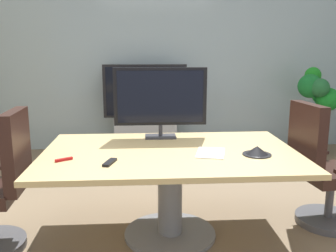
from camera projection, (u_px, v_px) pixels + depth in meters
ground_plane at (179, 232)px, 3.16m from camera, size 6.94×6.94×0.00m
wall_back_glass_partition at (162, 56)px, 5.61m from camera, size 5.94×0.10×2.85m
conference_table at (170, 171)px, 2.99m from camera, size 2.02×1.28×0.73m
office_chair_right at (322, 175)px, 3.22m from camera, size 0.62×0.60×1.09m
tv_monitor at (160, 98)px, 3.34m from camera, size 0.84×0.18×0.64m
wall_display_unit at (145, 124)px, 5.45m from camera, size 1.20×0.36×1.31m
potted_plant at (318, 103)px, 5.26m from camera, size 0.56×0.56×1.27m
conference_phone at (257, 151)px, 2.84m from camera, size 0.22×0.22×0.07m
remote_control at (110, 162)px, 2.63m from camera, size 0.10×0.18×0.02m
whiteboard_marker at (64, 159)px, 2.70m from camera, size 0.12×0.09×0.02m
paper_notepad at (211, 153)px, 2.89m from camera, size 0.28×0.34×0.01m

